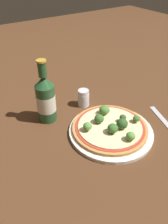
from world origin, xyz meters
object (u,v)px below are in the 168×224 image
pizza (110,128)px  beer_bottle (46,99)px  pepper_shaker (83,98)px  fork (164,121)px

pizza → beer_bottle: beer_bottle is taller
beer_bottle → pepper_shaker: beer_bottle is taller
pizza → pepper_shaker: pepper_shaker is taller
pepper_shaker → pizza: bearing=-94.8°
pizza → fork: size_ratio=1.41×
beer_bottle → pepper_shaker: size_ratio=3.38×
pepper_shaker → fork: size_ratio=0.37×
beer_bottle → pepper_shaker: 0.16m
pizza → fork: 0.21m
beer_bottle → pizza: bearing=-52.3°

